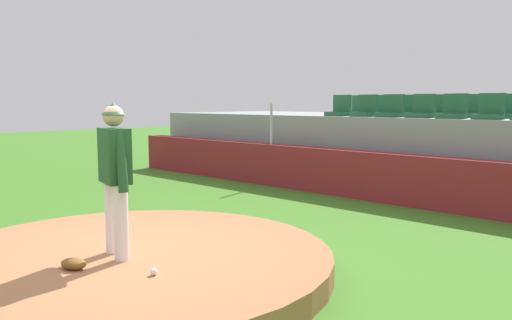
% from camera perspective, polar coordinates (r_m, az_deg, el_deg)
% --- Properties ---
extents(ground_plane, '(60.00, 60.00, 0.00)m').
position_cam_1_polar(ground_plane, '(6.29, -13.61, -12.13)').
color(ground_plane, '#3D7722').
extents(pitchers_mound, '(4.67, 4.67, 0.26)m').
position_cam_1_polar(pitchers_mound, '(6.25, -13.64, -10.99)').
color(pitchers_mound, '#A66D45').
rests_on(pitchers_mound, ground_plane).
extents(pitcher, '(0.70, 0.36, 1.71)m').
position_cam_1_polar(pitcher, '(5.88, -15.32, -0.90)').
color(pitcher, white).
rests_on(pitcher, pitchers_mound).
extents(baseball, '(0.07, 0.07, 0.07)m').
position_cam_1_polar(baseball, '(5.35, -11.23, -12.02)').
color(baseball, white).
rests_on(baseball, pitchers_mound).
extents(fielding_glove, '(0.35, 0.28, 0.11)m').
position_cam_1_polar(fielding_glove, '(5.76, -19.50, -10.74)').
color(fielding_glove, brown).
rests_on(fielding_glove, pitchers_mound).
extents(brick_barrier, '(16.17, 0.40, 0.98)m').
position_cam_1_polar(brick_barrier, '(10.52, 14.81, -1.96)').
color(brick_barrier, maroon).
rests_on(brick_barrier, ground_plane).
extents(fence_post_left, '(0.06, 0.06, 0.97)m').
position_cam_1_polar(fence_post_left, '(12.33, 1.70, 4.01)').
color(fence_post_left, silver).
rests_on(fence_post_left, brick_barrier).
extents(bleacher_platform, '(16.10, 4.13, 1.66)m').
position_cam_1_polar(bleacher_platform, '(12.85, 20.67, 0.84)').
color(bleacher_platform, '#919696').
rests_on(bleacher_platform, ground_plane).
extents(stadium_chair_0, '(0.48, 0.44, 0.50)m').
position_cam_1_polar(stadium_chair_0, '(12.49, 9.22, 5.54)').
color(stadium_chair_0, '#25603B').
rests_on(stadium_chair_0, bleacher_platform).
extents(stadium_chair_1, '(0.48, 0.44, 0.50)m').
position_cam_1_polar(stadium_chair_1, '(12.10, 11.98, 5.46)').
color(stadium_chair_1, '#25603B').
rests_on(stadium_chair_1, bleacher_platform).
extents(stadium_chair_2, '(0.48, 0.44, 0.50)m').
position_cam_1_polar(stadium_chair_2, '(11.73, 14.71, 5.37)').
color(stadium_chair_2, '#25603B').
rests_on(stadium_chair_2, bleacher_platform).
extents(stadium_chair_3, '(0.48, 0.44, 0.50)m').
position_cam_1_polar(stadium_chair_3, '(11.42, 17.84, 5.25)').
color(stadium_chair_3, '#25603B').
rests_on(stadium_chair_3, bleacher_platform).
extents(stadium_chair_4, '(0.48, 0.44, 0.50)m').
position_cam_1_polar(stadium_chair_4, '(11.09, 20.95, 5.11)').
color(stadium_chair_4, '#25603B').
rests_on(stadium_chair_4, bleacher_platform).
extents(stadium_chair_5, '(0.48, 0.44, 0.50)m').
position_cam_1_polar(stadium_chair_5, '(10.83, 24.40, 4.94)').
color(stadium_chair_5, '#25603B').
rests_on(stadium_chair_5, bleacher_platform).
extents(stadium_chair_7, '(0.48, 0.44, 0.50)m').
position_cam_1_polar(stadium_chair_7, '(13.25, 11.25, 5.55)').
color(stadium_chair_7, '#25603B').
rests_on(stadium_chair_7, bleacher_platform).
extents(stadium_chair_8, '(0.48, 0.44, 0.50)m').
position_cam_1_polar(stadium_chair_8, '(12.85, 14.05, 5.46)').
color(stadium_chair_8, '#25603B').
rests_on(stadium_chair_8, bleacher_platform).
extents(stadium_chair_9, '(0.48, 0.44, 0.50)m').
position_cam_1_polar(stadium_chair_9, '(12.51, 16.68, 5.36)').
color(stadium_chair_9, '#25603B').
rests_on(stadium_chair_9, bleacher_platform).
extents(stadium_chair_10, '(0.48, 0.44, 0.50)m').
position_cam_1_polar(stadium_chair_10, '(12.20, 19.63, 5.24)').
color(stadium_chair_10, '#25603B').
rests_on(stadium_chair_10, bleacher_platform).
extents(stadium_chair_11, '(0.48, 0.44, 0.50)m').
position_cam_1_polar(stadium_chair_11, '(11.96, 22.82, 5.09)').
color(stadium_chair_11, '#25603B').
rests_on(stadium_chair_11, bleacher_platform).
extents(stadium_chair_12, '(0.48, 0.44, 0.50)m').
position_cam_1_polar(stadium_chair_12, '(11.73, 25.98, 4.93)').
color(stadium_chair_12, '#25603B').
rests_on(stadium_chair_12, bleacher_platform).
extents(stadium_chair_14, '(0.48, 0.44, 0.50)m').
position_cam_1_polar(stadium_chair_14, '(14.01, 13.25, 5.54)').
color(stadium_chair_14, '#25603B').
rests_on(stadium_chair_14, bleacher_platform).
extents(stadium_chair_15, '(0.48, 0.44, 0.50)m').
position_cam_1_polar(stadium_chair_15, '(13.63, 15.83, 5.45)').
color(stadium_chair_15, '#25603B').
rests_on(stadium_chair_15, bleacher_platform).
extents(stadium_chair_16, '(0.48, 0.44, 0.50)m').
position_cam_1_polar(stadium_chair_16, '(13.36, 18.51, 5.35)').
color(stadium_chair_16, '#25603B').
rests_on(stadium_chair_16, bleacher_platform).
extents(stadium_chair_17, '(0.48, 0.44, 0.50)m').
position_cam_1_polar(stadium_chair_17, '(13.08, 21.27, 5.23)').
color(stadium_chair_17, '#25603B').
rests_on(stadium_chair_17, bleacher_platform).
extents(stadium_chair_18, '(0.48, 0.44, 0.50)m').
position_cam_1_polar(stadium_chair_18, '(12.76, 24.22, 5.08)').
color(stadium_chair_18, '#25603B').
rests_on(stadium_chair_18, bleacher_platform).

